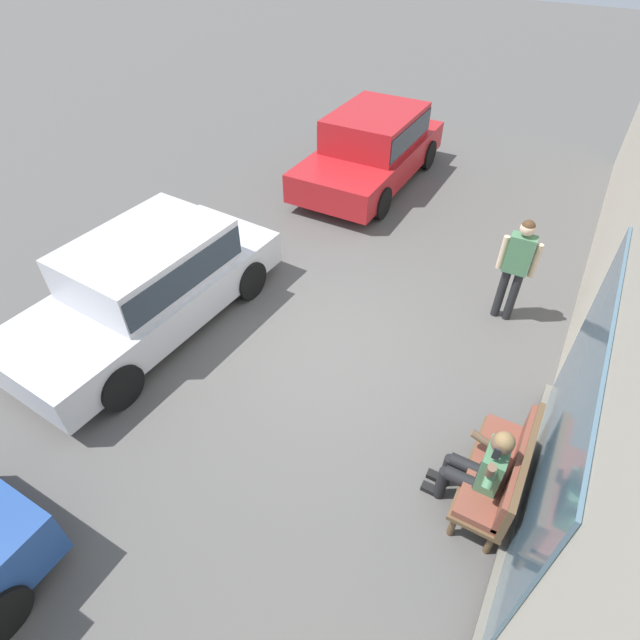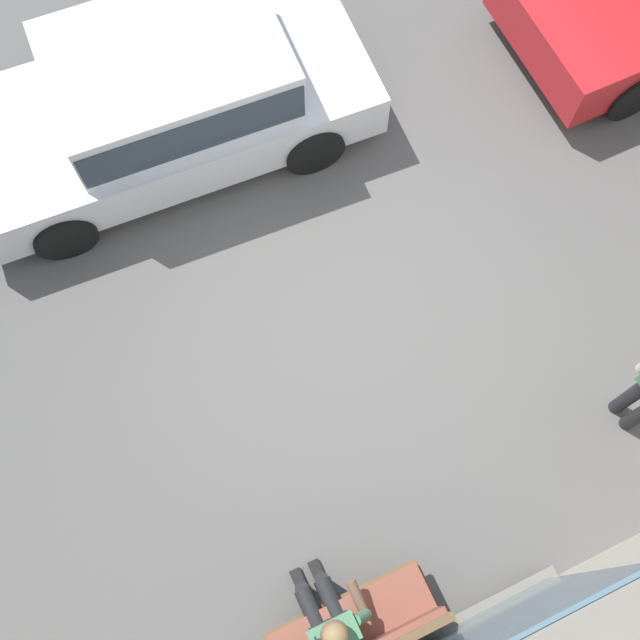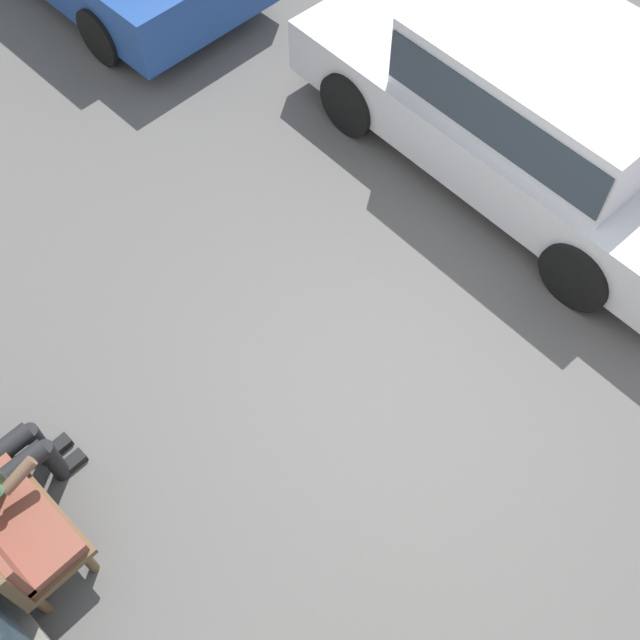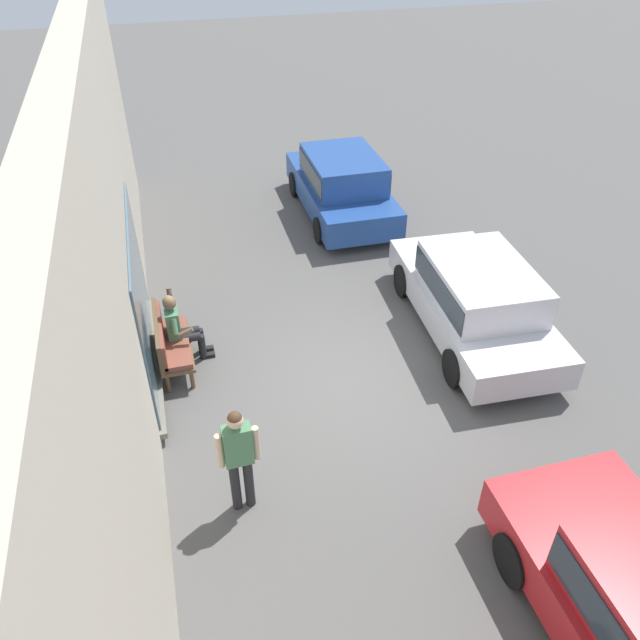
# 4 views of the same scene
# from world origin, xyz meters

# --- Properties ---
(ground_plane) EXTENTS (60.00, 60.00, 0.00)m
(ground_plane) POSITION_xyz_m (0.00, 0.00, 0.00)
(ground_plane) COLOR #565451
(building_facade) EXTENTS (18.00, 0.51, 5.40)m
(building_facade) POSITION_xyz_m (0.01, 3.40, 2.69)
(building_facade) COLOR #BCB29E
(building_facade) RESTS_ON ground_plane
(bench) EXTENTS (1.43, 0.55, 0.98)m
(bench) POSITION_xyz_m (1.13, 2.90, 0.55)
(bench) COLOR brown
(bench) RESTS_ON ground_plane
(person_on_phone) EXTENTS (0.73, 0.74, 1.32)m
(person_on_phone) POSITION_xyz_m (1.31, 2.68, 0.69)
(person_on_phone) COLOR black
(person_on_phone) RESTS_ON ground_plane
(parked_car_mid) EXTENTS (4.42, 2.08, 1.44)m
(parked_car_mid) POSITION_xyz_m (0.69, -2.49, 0.79)
(parked_car_mid) COLOR silver
(parked_car_mid) RESTS_ON ground_plane
(parked_car_far) EXTENTS (4.17, 1.93, 1.53)m
(parked_car_far) POSITION_xyz_m (5.84, -1.56, 0.82)
(parked_car_far) COLOR #23478E
(parked_car_far) RESTS_ON ground_plane
(pedestrian_standing) EXTENTS (0.21, 0.55, 1.73)m
(pedestrian_standing) POSITION_xyz_m (-2.03, 2.19, 1.02)
(pedestrian_standing) COLOR #232326
(pedestrian_standing) RESTS_ON ground_plane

